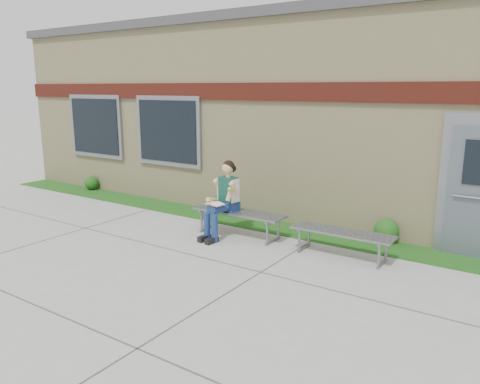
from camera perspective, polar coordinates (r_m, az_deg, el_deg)
The scene contains 9 objects.
ground at distance 7.21m, azimuth -6.46°, elevation -9.29°, with size 80.00×80.00×0.00m, color #9E9E99.
grass_strip at distance 9.23m, azimuth 4.03°, elevation -4.24°, with size 16.00×0.80×0.02m, color #1B5015.
school_building at distance 11.91m, azimuth 12.44°, elevation 9.55°, with size 16.20×6.22×4.20m.
bench_left at distance 8.61m, azimuth -0.14°, elevation -3.04°, with size 1.79×0.52×0.46m.
bench_right at distance 7.72m, azimuth 12.32°, elevation -5.38°, with size 1.66×0.47×0.43m.
girl at distance 8.46m, azimuth -2.06°, elevation -0.75°, with size 0.50×0.87×1.40m.
shrub_west at distance 13.05m, azimuth -17.63°, elevation 1.08°, with size 0.37×0.37×0.37m, color #1B5015.
shrub_mid at distance 10.09m, azimuth -2.07°, elevation -1.37°, with size 0.45×0.45×0.45m, color #1B5015.
shrub_east at distance 8.59m, azimuth 17.43°, elevation -4.53°, with size 0.43×0.43×0.43m, color #1B5015.
Camera 1 is at (4.36, -5.08, 2.68)m, focal length 35.00 mm.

